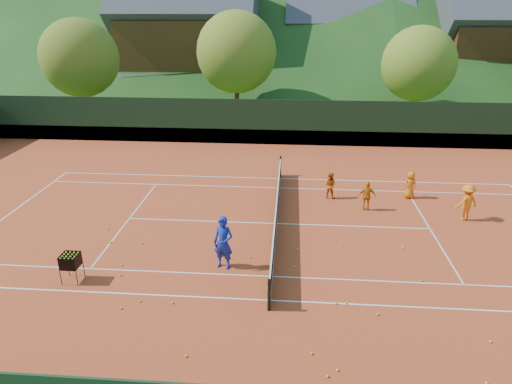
# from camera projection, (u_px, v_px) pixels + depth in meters

# --- Properties ---
(ground) EXTENTS (400.00, 400.00, 0.00)m
(ground) POSITION_uv_depth(u_px,v_px,m) (276.00, 224.00, 19.41)
(ground) COLOR #34551A
(ground) RESTS_ON ground
(clay_court) EXTENTS (40.00, 24.00, 0.02)m
(clay_court) POSITION_uv_depth(u_px,v_px,m) (276.00, 224.00, 19.40)
(clay_court) COLOR #AE3D1C
(clay_court) RESTS_ON ground
(coach) EXTENTS (0.81, 0.63, 1.95)m
(coach) POSITION_uv_depth(u_px,v_px,m) (223.00, 243.00, 15.80)
(coach) COLOR #18279F
(coach) RESTS_ON clay_court
(student_a) EXTENTS (0.75, 0.67, 1.28)m
(student_a) POSITION_uv_depth(u_px,v_px,m) (330.00, 185.00, 21.80)
(student_a) COLOR #CD5E12
(student_a) RESTS_ON clay_court
(student_b) EXTENTS (0.79, 0.34, 1.35)m
(student_b) POSITION_uv_depth(u_px,v_px,m) (367.00, 196.00, 20.46)
(student_b) COLOR orange
(student_b) RESTS_ON clay_court
(student_c) EXTENTS (0.75, 0.61, 1.33)m
(student_c) POSITION_uv_depth(u_px,v_px,m) (410.00, 185.00, 21.77)
(student_c) COLOR orange
(student_c) RESTS_ON clay_court
(student_d) EXTENTS (1.18, 0.93, 1.60)m
(student_d) POSITION_uv_depth(u_px,v_px,m) (467.00, 202.00, 19.48)
(student_d) COLOR orange
(student_d) RESTS_ON clay_court
(tennis_ball_0) EXTENTS (0.07, 0.07, 0.07)m
(tennis_ball_0) POSITION_uv_depth(u_px,v_px,m) (312.00, 354.00, 12.09)
(tennis_ball_0) COLOR #C5E125
(tennis_ball_0) RESTS_ON clay_court
(tennis_ball_1) EXTENTS (0.07, 0.07, 0.07)m
(tennis_ball_1) POSITION_uv_depth(u_px,v_px,m) (268.00, 288.00, 14.91)
(tennis_ball_1) COLOR #C5E125
(tennis_ball_1) RESTS_ON clay_court
(tennis_ball_2) EXTENTS (0.07, 0.07, 0.07)m
(tennis_ball_2) POSITION_uv_depth(u_px,v_px,m) (491.00, 342.00, 12.52)
(tennis_ball_2) COLOR #C5E125
(tennis_ball_2) RESTS_ON clay_court
(tennis_ball_3) EXTENTS (0.07, 0.07, 0.07)m
(tennis_ball_3) POSITION_uv_depth(u_px,v_px,m) (298.00, 249.00, 17.29)
(tennis_ball_3) COLOR #C5E125
(tennis_ball_3) RESTS_ON clay_court
(tennis_ball_4) EXTENTS (0.07, 0.07, 0.07)m
(tennis_ball_4) POSITION_uv_depth(u_px,v_px,m) (328.00, 376.00, 11.35)
(tennis_ball_4) COLOR #C5E125
(tennis_ball_4) RESTS_ON clay_court
(tennis_ball_5) EXTENTS (0.07, 0.07, 0.07)m
(tennis_ball_5) POSITION_uv_depth(u_px,v_px,m) (341.00, 246.00, 17.52)
(tennis_ball_5) COLOR #C5E125
(tennis_ball_5) RESTS_ON clay_court
(tennis_ball_6) EXTENTS (0.07, 0.07, 0.07)m
(tennis_ball_6) POSITION_uv_depth(u_px,v_px,m) (122.00, 265.00, 16.24)
(tennis_ball_6) COLOR #C5E125
(tennis_ball_6) RESTS_ON clay_court
(tennis_ball_7) EXTENTS (0.07, 0.07, 0.07)m
(tennis_ball_7) POSITION_uv_depth(u_px,v_px,m) (120.00, 275.00, 15.62)
(tennis_ball_7) COLOR #C5E125
(tennis_ball_7) RESTS_ON clay_court
(tennis_ball_8) EXTENTS (0.07, 0.07, 0.07)m
(tennis_ball_8) POSITION_uv_depth(u_px,v_px,m) (338.00, 370.00, 11.54)
(tennis_ball_8) COLOR #C5E125
(tennis_ball_8) RESTS_ON clay_court
(tennis_ball_9) EXTENTS (0.07, 0.07, 0.07)m
(tennis_ball_9) POSITION_uv_depth(u_px,v_px,m) (403.00, 247.00, 17.41)
(tennis_ball_9) COLOR #C5E125
(tennis_ball_9) RESTS_ON clay_court
(tennis_ball_11) EXTENTS (0.07, 0.07, 0.07)m
(tennis_ball_11) POSITION_uv_depth(u_px,v_px,m) (295.00, 267.00, 16.11)
(tennis_ball_11) COLOR #C5E125
(tennis_ball_11) RESTS_ON clay_court
(tennis_ball_12) EXTENTS (0.07, 0.07, 0.07)m
(tennis_ball_12) POSITION_uv_depth(u_px,v_px,m) (186.00, 356.00, 12.01)
(tennis_ball_12) COLOR #C5E125
(tennis_ball_12) RESTS_ON clay_court
(tennis_ball_13) EXTENTS (0.07, 0.07, 0.07)m
(tennis_ball_13) POSITION_uv_depth(u_px,v_px,m) (172.00, 303.00, 14.16)
(tennis_ball_13) COLOR #C5E125
(tennis_ball_13) RESTS_ON clay_court
(tennis_ball_15) EXTENTS (0.07, 0.07, 0.07)m
(tennis_ball_15) POSITION_uv_depth(u_px,v_px,m) (108.00, 229.00, 18.85)
(tennis_ball_15) COLOR #C5E125
(tennis_ball_15) RESTS_ON clay_court
(tennis_ball_16) EXTENTS (0.07, 0.07, 0.07)m
(tennis_ball_16) POSITION_uv_depth(u_px,v_px,m) (378.00, 314.00, 13.64)
(tennis_ball_16) COLOR #C5E125
(tennis_ball_16) RESTS_ON clay_court
(tennis_ball_17) EXTENTS (0.07, 0.07, 0.07)m
(tennis_ball_17) POSITION_uv_depth(u_px,v_px,m) (421.00, 280.00, 15.32)
(tennis_ball_17) COLOR #C5E125
(tennis_ball_17) RESTS_ON clay_court
(tennis_ball_18) EXTENTS (0.07, 0.07, 0.07)m
(tennis_ball_18) POSITION_uv_depth(u_px,v_px,m) (336.00, 303.00, 14.15)
(tennis_ball_18) COLOR #C5E125
(tennis_ball_18) RESTS_ON clay_court
(tennis_ball_19) EXTENTS (0.07, 0.07, 0.07)m
(tennis_ball_19) POSITION_uv_depth(u_px,v_px,m) (111.00, 242.00, 17.78)
(tennis_ball_19) COLOR #C5E125
(tennis_ball_19) RESTS_ON clay_court
(tennis_ball_20) EXTENTS (0.07, 0.07, 0.07)m
(tennis_ball_20) POSITION_uv_depth(u_px,v_px,m) (250.00, 257.00, 16.73)
(tennis_ball_20) COLOR #C5E125
(tennis_ball_20) RESTS_ON clay_court
(tennis_ball_21) EXTENTS (0.07, 0.07, 0.07)m
(tennis_ball_21) POSITION_uv_depth(u_px,v_px,m) (140.00, 301.00, 14.24)
(tennis_ball_21) COLOR #C5E125
(tennis_ball_21) RESTS_ON clay_court
(tennis_ball_22) EXTENTS (0.07, 0.07, 0.07)m
(tennis_ball_22) POSITION_uv_depth(u_px,v_px,m) (486.00, 383.00, 11.15)
(tennis_ball_22) COLOR #C5E125
(tennis_ball_22) RESTS_ON clay_court
(tennis_ball_23) EXTENTS (0.07, 0.07, 0.07)m
(tennis_ball_23) POSITION_uv_depth(u_px,v_px,m) (142.00, 243.00, 17.72)
(tennis_ball_23) COLOR #C5E125
(tennis_ball_23) RESTS_ON clay_court
(tennis_ball_24) EXTENTS (0.07, 0.07, 0.07)m
(tennis_ball_24) POSITION_uv_depth(u_px,v_px,m) (121.00, 308.00, 13.91)
(tennis_ball_24) COLOR #C5E125
(tennis_ball_24) RESTS_ON clay_court
(tennis_ball_25) EXTENTS (0.07, 0.07, 0.07)m
(tennis_ball_25) POSITION_uv_depth(u_px,v_px,m) (346.00, 303.00, 14.15)
(tennis_ball_25) COLOR #C5E125
(tennis_ball_25) RESTS_ON clay_court
(court_lines) EXTENTS (23.83, 11.03, 0.00)m
(court_lines) POSITION_uv_depth(u_px,v_px,m) (276.00, 223.00, 19.40)
(court_lines) COLOR white
(court_lines) RESTS_ON clay_court
(tennis_net) EXTENTS (0.10, 12.07, 1.10)m
(tennis_net) POSITION_uv_depth(u_px,v_px,m) (276.00, 213.00, 19.21)
(tennis_net) COLOR black
(tennis_net) RESTS_ON clay_court
(perimeter_fence) EXTENTS (40.40, 24.24, 3.00)m
(perimeter_fence) POSITION_uv_depth(u_px,v_px,m) (277.00, 197.00, 18.93)
(perimeter_fence) COLOR black
(perimeter_fence) RESTS_ON clay_court
(ball_hopper) EXTENTS (0.57, 0.57, 1.00)m
(ball_hopper) POSITION_uv_depth(u_px,v_px,m) (70.00, 261.00, 15.09)
(ball_hopper) COLOR black
(ball_hopper) RESTS_ON clay_court
(chalet_left) EXTENTS (13.80, 9.93, 12.92)m
(chalet_left) POSITION_uv_depth(u_px,v_px,m) (189.00, 38.00, 45.68)
(chalet_left) COLOR beige
(chalet_left) RESTS_ON ground
(chalet_mid) EXTENTS (12.65, 8.82, 11.45)m
(chalet_mid) POSITION_uv_depth(u_px,v_px,m) (345.00, 43.00, 48.47)
(chalet_mid) COLOR beige
(chalet_mid) RESTS_ON ground
(chalet_right) EXTENTS (11.50, 8.82, 11.91)m
(chalet_right) POSITION_uv_depth(u_px,v_px,m) (497.00, 44.00, 43.66)
(chalet_right) COLOR beige
(chalet_right) RESTS_ON ground
(tree_a) EXTENTS (6.00, 6.00, 7.88)m
(tree_a) POSITION_uv_depth(u_px,v_px,m) (80.00, 58.00, 35.33)
(tree_a) COLOR #41281A
(tree_a) RESTS_ON ground
(tree_b) EXTENTS (6.40, 6.40, 8.40)m
(tree_b) POSITION_uv_depth(u_px,v_px,m) (236.00, 52.00, 36.19)
(tree_b) COLOR #3F2919
(tree_b) RESTS_ON ground
(tree_c) EXTENTS (5.60, 5.60, 7.35)m
(tree_c) POSITION_uv_depth(u_px,v_px,m) (418.00, 64.00, 34.50)
(tree_c) COLOR #3F2A19
(tree_c) RESTS_ON ground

